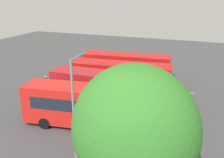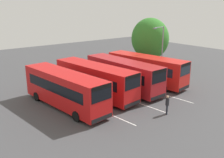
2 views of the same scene
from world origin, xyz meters
name	(u,v)px [view 2 (image 2 of 2)]	position (x,y,z in m)	size (l,w,h in m)	color
ground_plane	(109,93)	(0.00, 0.00, 0.00)	(73.87, 73.87, 0.00)	#424244
bus_far_left	(65,89)	(0.59, -5.81, 1.87)	(10.80, 3.52, 3.42)	red
bus_center_left	(95,79)	(-0.14, -1.79, 1.87)	(10.81, 3.65, 3.42)	red
bus_center_right	(123,74)	(0.06, 1.99, 1.87)	(10.68, 2.85, 3.42)	#AD191E
bus_far_right	(146,69)	(-0.03, 5.86, 1.87)	(10.83, 3.88, 3.42)	red
pedestrian	(167,103)	(7.80, 0.52, 1.06)	(0.45, 0.45, 1.79)	#232833
street_lamp	(161,48)	(-1.07, 9.70, 3.95)	(0.42, 2.26, 6.81)	gray
depot_tree	(150,39)	(-5.76, 12.41, 4.48)	(6.00, 5.40, 7.64)	#4C3823
lane_stripe_outer_left	(79,101)	(0.00, -3.97, 0.00)	(15.58, 0.12, 0.01)	silver
lane_stripe_inner_left	(109,93)	(0.00, 0.00, 0.00)	(15.58, 0.12, 0.01)	silver
lane_stripe_inner_right	(135,86)	(0.00, 3.97, 0.00)	(15.58, 0.12, 0.01)	silver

